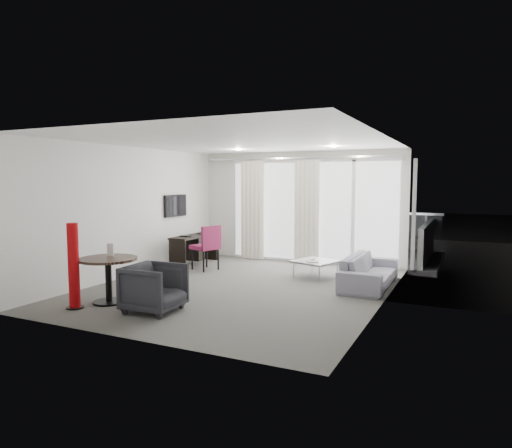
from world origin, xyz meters
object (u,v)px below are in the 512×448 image
at_px(red_lamp, 74,266).
at_px(rattan_chair_b, 378,242).
at_px(sofa, 369,271).
at_px(desk, 194,250).
at_px(rattan_chair_a, 337,238).
at_px(round_table, 109,280).
at_px(tub_armchair, 154,288).
at_px(coffee_table, 315,269).
at_px(desk_chair, 205,247).

height_order(red_lamp, rattan_chair_b, red_lamp).
xyz_separation_m(sofa, rattan_chair_b, (-0.46, 3.31, 0.11)).
distance_m(red_lamp, sofa, 5.05).
height_order(desk, rattan_chair_a, rattan_chair_a).
relative_size(round_table, tub_armchair, 1.16).
relative_size(desk, coffee_table, 1.89).
bearing_deg(rattan_chair_b, desk, -160.26).
bearing_deg(red_lamp, coffee_table, 54.90).
bearing_deg(sofa, round_table, 130.30).
distance_m(coffee_table, sofa, 1.17).
bearing_deg(desk, desk_chair, -39.39).
xyz_separation_m(round_table, rattan_chair_b, (3.02, 6.26, 0.03)).
height_order(desk, round_table, round_table).
relative_size(desk, red_lamp, 1.10).
distance_m(sofa, rattan_chair_a, 3.54).
distance_m(desk_chair, tub_armchair, 3.20).
xyz_separation_m(desk_chair, sofa, (3.52, -0.01, -0.21)).
height_order(desk_chair, round_table, desk_chair).
bearing_deg(round_table, sofa, 40.30).
bearing_deg(rattan_chair_a, round_table, -100.90).
bearing_deg(sofa, rattan_chair_a, 24.90).
bearing_deg(rattan_chair_b, tub_armchair, -125.78).
distance_m(red_lamp, coffee_table, 4.54).
height_order(rattan_chair_a, rattan_chair_b, rattan_chair_a).
bearing_deg(tub_armchair, red_lamp, 103.91).
relative_size(tub_armchair, rattan_chair_a, 0.90).
bearing_deg(rattan_chair_a, desk_chair, -115.52).
bearing_deg(rattan_chair_b, coffee_table, -120.20).
relative_size(sofa, rattan_chair_a, 2.22).
xyz_separation_m(tub_armchair, sofa, (2.52, 3.03, -0.07)).
relative_size(desk_chair, coffee_table, 1.29).
bearing_deg(desk_chair, round_table, -68.82).
bearing_deg(red_lamp, desk_chair, 86.78).
bearing_deg(red_lamp, rattan_chair_b, 64.10).
bearing_deg(rattan_chair_b, round_table, -133.48).
relative_size(round_table, sofa, 0.47).
height_order(tub_armchair, rattan_chair_b, rattan_chair_b).
height_order(red_lamp, rattan_chair_a, red_lamp).
bearing_deg(coffee_table, tub_armchair, -112.83).
xyz_separation_m(sofa, rattan_chair_a, (-1.49, 3.21, 0.15)).
bearing_deg(desk_chair, sofa, 19.97).
xyz_separation_m(desk, coffee_table, (3.00, -0.21, -0.16)).
bearing_deg(desk, sofa, -6.93).
bearing_deg(red_lamp, sofa, 42.47).
height_order(round_table, rattan_chair_b, rattan_chair_b).
bearing_deg(sofa, desk_chair, 89.82).
xyz_separation_m(red_lamp, rattan_chair_b, (3.26, 6.72, -0.26)).
bearing_deg(tub_armchair, round_table, 81.59).
bearing_deg(red_lamp, round_table, 61.83).
bearing_deg(rattan_chair_b, desk_chair, -150.66).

